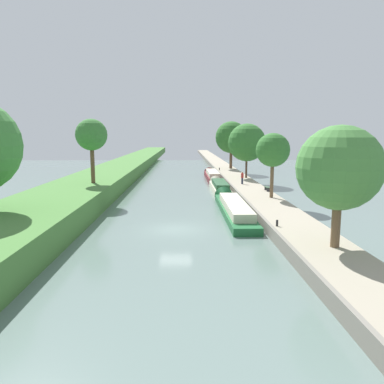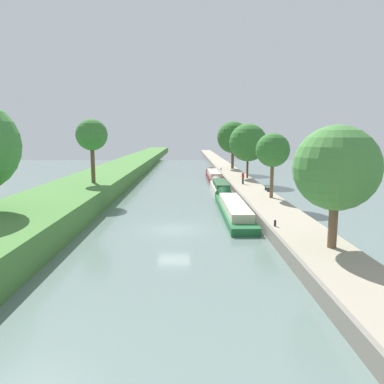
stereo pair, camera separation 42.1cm
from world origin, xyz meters
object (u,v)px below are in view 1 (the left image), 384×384
narrowboat_maroon (212,175)px  mooring_bollard_near (277,223)px  person_walking (242,177)px  mooring_bollard_far (219,169)px  narrowboat_green (233,207)px  park_bench (267,188)px  narrowboat_cream (219,186)px

narrowboat_maroon → mooring_bollard_near: narrowboat_maroon is taller
person_walking → mooring_bollard_far: size_ratio=3.69×
narrowboat_green → park_bench: narrowboat_green is taller
person_walking → park_bench: size_ratio=1.11×
narrowboat_cream → narrowboat_maroon: bearing=89.9°
narrowboat_maroon → mooring_bollard_far: narrowboat_maroon is taller
mooring_bollard_near → mooring_bollard_far: same height
person_walking → park_bench: 6.39m
person_walking → mooring_bollard_near: bearing=-92.8°
narrowboat_cream → narrowboat_maroon: 12.77m
narrowboat_maroon → person_walking: bearing=-77.2°
mooring_bollard_far → narrowboat_cream: bearing=-95.7°
narrowboat_green → park_bench: 9.40m
narrowboat_cream → mooring_bollard_near: narrowboat_cream is taller
narrowboat_green → person_walking: size_ratio=10.07×
narrowboat_cream → narrowboat_maroon: narrowboat_maroon is taller
person_walking → mooring_bollard_near: person_walking is taller
mooring_bollard_near → mooring_bollard_far: (0.00, 42.27, 0.00)m
narrowboat_green → narrowboat_cream: narrowboat_green is taller
narrowboat_green → narrowboat_cream: bearing=89.7°
narrowboat_green → mooring_bollard_far: size_ratio=37.13×
narrowboat_cream → person_walking: bearing=-7.4°
narrowboat_maroon → narrowboat_green: bearing=-90.2°
narrowboat_green → mooring_bollard_far: (1.98, 33.43, 0.56)m
narrowboat_cream → narrowboat_maroon: size_ratio=0.82×
mooring_bollard_near → mooring_bollard_far: bearing=90.0°
person_walking → park_bench: (1.97, -6.05, -0.53)m
narrowboat_maroon → narrowboat_cream: bearing=-90.1°
mooring_bollard_far → park_bench: (3.09, -25.54, 0.12)m
park_bench → narrowboat_cream: bearing=127.8°
narrowboat_maroon → park_bench: 19.85m
narrowboat_maroon → mooring_bollard_near: bearing=-87.0°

